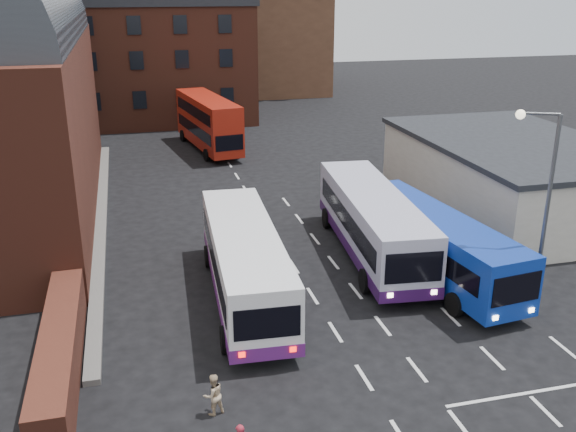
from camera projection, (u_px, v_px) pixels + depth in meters
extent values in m
plane|color=black|center=(356.00, 365.00, 23.10)|extent=(180.00, 180.00, 0.00)
cube|color=#602B1E|center=(60.00, 352.00, 22.26)|extent=(1.20, 10.00, 1.80)
cube|color=beige|center=(512.00, 176.00, 38.64)|extent=(10.00, 16.00, 4.00)
cube|color=#282B30|center=(517.00, 142.00, 37.92)|extent=(10.40, 16.40, 0.30)
cube|color=brown|center=(136.00, 65.00, 61.73)|extent=(22.00, 10.00, 11.00)
cube|color=brown|center=(226.00, 40.00, 82.54)|extent=(22.00, 22.00, 12.00)
cube|color=white|center=(245.00, 260.00, 27.35)|extent=(3.27, 11.79, 2.65)
cube|color=black|center=(245.00, 256.00, 27.29)|extent=(3.27, 10.60, 0.95)
cylinder|color=black|center=(208.00, 256.00, 30.98)|extent=(0.35, 1.08, 1.06)
cylinder|color=black|center=(225.00, 340.00, 23.75)|extent=(0.35, 1.08, 1.06)
cylinder|color=black|center=(262.00, 252.00, 31.47)|extent=(0.35, 1.08, 1.06)
cylinder|color=black|center=(295.00, 332.00, 24.23)|extent=(0.35, 1.08, 1.06)
cube|color=silver|center=(372.00, 220.00, 31.69)|extent=(3.91, 12.36, 2.76)
cube|color=black|center=(373.00, 217.00, 31.63)|extent=(3.85, 11.17, 0.99)
cylinder|color=black|center=(425.00, 277.00, 28.77)|extent=(0.41, 1.13, 1.10)
cylinder|color=black|center=(374.00, 215.00, 36.36)|extent=(0.41, 1.13, 1.10)
cylinder|color=black|center=(365.00, 281.00, 28.38)|extent=(0.41, 1.13, 1.10)
cylinder|color=black|center=(326.00, 218.00, 35.97)|extent=(0.41, 1.13, 1.10)
cube|color=#0E30A0|center=(435.00, 241.00, 29.50)|extent=(3.85, 11.38, 2.54)
cube|color=black|center=(435.00, 238.00, 29.45)|extent=(3.77, 10.19, 0.91)
cylinder|color=black|center=(505.00, 294.00, 27.25)|extent=(0.40, 1.04, 1.01)
cylinder|color=black|center=(411.00, 234.00, 33.83)|extent=(0.40, 1.04, 1.01)
cylinder|color=black|center=(454.00, 304.00, 26.40)|extent=(0.40, 1.04, 1.01)
cylinder|color=black|center=(369.00, 240.00, 32.97)|extent=(0.40, 1.04, 1.01)
cube|color=#A21E10|center=(208.00, 121.00, 52.12)|extent=(4.11, 11.03, 3.82)
cube|color=black|center=(208.00, 128.00, 52.30)|extent=(3.98, 9.85, 0.88)
cylinder|color=black|center=(237.00, 152.00, 50.27)|extent=(0.42, 1.01, 0.98)
cylinder|color=black|center=(210.00, 133.00, 56.53)|extent=(0.42, 1.01, 0.98)
cylinder|color=black|center=(207.00, 155.00, 49.36)|extent=(0.42, 1.01, 0.98)
cylinder|color=black|center=(183.00, 136.00, 55.62)|extent=(0.42, 1.01, 0.98)
cylinder|color=#53555A|center=(546.00, 218.00, 25.55)|extent=(0.17, 0.17, 8.31)
cylinder|color=#53555A|center=(541.00, 114.00, 24.24)|extent=(1.37, 0.69, 0.10)
sphere|color=#FFF2CC|center=(521.00, 114.00, 24.38)|extent=(0.37, 0.37, 0.37)
imported|color=#CAB08C|center=(213.00, 395.00, 20.28)|extent=(0.82, 0.73, 1.41)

